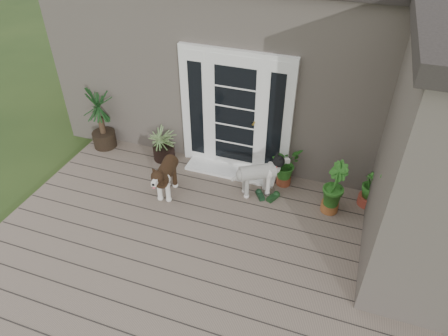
% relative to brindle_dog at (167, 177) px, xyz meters
% --- Properties ---
extents(deck, '(6.20, 4.60, 0.12)m').
position_rel_brindle_dog_xyz_m(deck, '(1.00, -1.12, -0.39)').
color(deck, '#6B5B4C').
rests_on(deck, ground).
extents(house_main, '(7.40, 4.00, 3.10)m').
position_rel_brindle_dog_xyz_m(house_main, '(1.00, 3.13, 1.10)').
color(house_main, '#665E54').
rests_on(house_main, ground).
extents(door_unit, '(1.90, 0.14, 2.15)m').
position_rel_brindle_dog_xyz_m(door_unit, '(0.80, 1.08, 0.74)').
color(door_unit, white).
rests_on(door_unit, deck).
extents(door_step, '(1.60, 0.40, 0.05)m').
position_rel_brindle_dog_xyz_m(door_step, '(0.80, 0.88, -0.31)').
color(door_step, white).
rests_on(door_step, deck).
extents(brindle_dog, '(0.44, 0.83, 0.66)m').
position_rel_brindle_dog_xyz_m(brindle_dog, '(0.00, 0.00, 0.00)').
color(brindle_dog, '#392414').
rests_on(brindle_dog, deck).
extents(white_dog, '(0.83, 0.69, 0.64)m').
position_rel_brindle_dog_xyz_m(white_dog, '(1.37, 0.48, -0.01)').
color(white_dog, silver).
rests_on(white_dog, deck).
extents(spider_plant, '(0.68, 0.68, 0.69)m').
position_rel_brindle_dog_xyz_m(spider_plant, '(-0.49, 0.88, 0.01)').
color(spider_plant, '#90A867').
rests_on(spider_plant, deck).
extents(yucca, '(0.96, 0.96, 1.19)m').
position_rel_brindle_dog_xyz_m(yucca, '(-1.75, 0.88, 0.26)').
color(yucca, '#113311').
rests_on(yucca, deck).
extents(herb_a, '(0.65, 0.65, 0.61)m').
position_rel_brindle_dog_xyz_m(herb_a, '(1.74, 0.88, -0.02)').
color(herb_a, '#1F5117').
rests_on(herb_a, deck).
extents(herb_b, '(0.52, 0.52, 0.66)m').
position_rel_brindle_dog_xyz_m(herb_b, '(2.57, 0.46, -0.00)').
color(herb_b, '#184C15').
rests_on(herb_b, deck).
extents(herb_c, '(0.43, 0.43, 0.53)m').
position_rel_brindle_dog_xyz_m(herb_c, '(3.11, 0.81, -0.07)').
color(herb_c, '#20601B').
rests_on(herb_c, deck).
extents(sapling, '(0.49, 0.49, 1.45)m').
position_rel_brindle_dog_xyz_m(sapling, '(3.27, -0.26, 0.39)').
color(sapling, '#164F17').
rests_on(sapling, deck).
extents(clog_left, '(0.25, 0.29, 0.08)m').
position_rel_brindle_dog_xyz_m(clog_left, '(1.46, 0.41, -0.29)').
color(clog_left, black).
rests_on(clog_left, deck).
extents(clog_right, '(0.24, 0.31, 0.08)m').
position_rel_brindle_dog_xyz_m(clog_right, '(1.67, 0.44, -0.29)').
color(clog_right, black).
rests_on(clog_right, deck).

